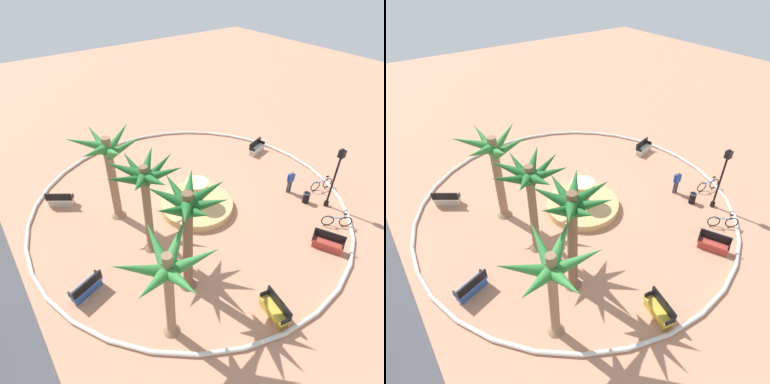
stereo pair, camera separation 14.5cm
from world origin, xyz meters
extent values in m
plane|color=tan|center=(0.00, 0.00, 0.00)|extent=(80.00, 80.00, 0.00)
torus|color=silver|center=(0.00, 0.00, 0.10)|extent=(19.29, 19.29, 0.20)
cylinder|color=tan|center=(-0.58, -0.09, 0.23)|extent=(4.41, 4.41, 0.45)
cylinder|color=teal|center=(-0.58, -0.09, 0.19)|extent=(3.88, 3.88, 0.34)
cylinder|color=tan|center=(-0.58, -0.09, 1.14)|extent=(0.79, 0.79, 1.38)
cylinder|color=#E0B370|center=(-0.58, -0.09, 1.89)|extent=(1.41, 1.41, 0.12)
cylinder|color=#8E6B4C|center=(1.60, 4.11, 2.61)|extent=(0.49, 0.49, 5.21)
cone|color=#8E6B4C|center=(1.60, 4.11, 0.25)|extent=(0.92, 0.92, 0.50)
cone|color=#337F38|center=(2.53, 4.21, 4.76)|extent=(2.17, 0.77, 1.41)
cone|color=#337F38|center=(2.13, 4.97, 4.93)|extent=(1.61, 2.13, 1.10)
cone|color=#337F38|center=(1.03, 4.93, 4.90)|extent=(1.70, 2.09, 1.15)
cone|color=#337F38|center=(0.65, 4.18, 4.79)|extent=(2.17, 0.71, 1.36)
cone|color=#337F38|center=(1.09, 3.38, 4.68)|extent=(1.64, 2.03, 1.54)
cone|color=#337F38|center=(2.03, 3.27, 4.78)|extent=(1.48, 2.15, 1.37)
cylinder|color=brown|center=(-4.94, 3.65, 2.76)|extent=(0.45, 0.45, 5.52)
cone|color=brown|center=(-4.94, 3.65, 0.25)|extent=(0.85, 0.85, 0.50)
cone|color=#1E6028|center=(-4.15, 3.63, 5.17)|extent=(1.81, 0.60, 1.21)
cone|color=#1E6028|center=(-4.33, 4.18, 5.22)|extent=(1.73, 1.61, 1.12)
cone|color=#1E6028|center=(-5.04, 4.38, 5.08)|extent=(0.81, 1.83, 1.36)
cone|color=#1E6028|center=(-5.58, 4.15, 5.25)|extent=(1.77, 1.56, 1.07)
cone|color=#1E6028|center=(-5.67, 3.71, 5.07)|extent=(1.80, 0.69, 1.37)
cone|color=#1E6028|center=(-5.53, 3.15, 5.15)|extent=(1.74, 1.58, 1.24)
cone|color=#1E6028|center=(-5.04, 2.83, 5.27)|extent=(0.78, 1.87, 1.03)
cone|color=#1E6028|center=(-4.32, 3.10, 5.28)|extent=(1.72, 1.62, 1.02)
cylinder|color=brown|center=(-1.85, 3.86, 2.59)|extent=(0.42, 0.42, 5.18)
cone|color=brown|center=(-1.85, 3.86, 0.25)|extent=(0.79, 0.79, 0.50)
cone|color=#1E6028|center=(-1.02, 3.93, 4.75)|extent=(1.97, 0.71, 1.36)
cone|color=#1E6028|center=(-1.18, 4.47, 4.93)|extent=(1.84, 1.73, 1.04)
cone|color=#1E6028|center=(-1.82, 4.73, 4.81)|extent=(0.63, 1.97, 1.26)
cone|color=#1E6028|center=(-2.55, 4.44, 4.90)|extent=(1.87, 1.68, 1.09)
cone|color=#1E6028|center=(-2.75, 3.82, 4.89)|extent=(1.99, 0.65, 1.10)
cone|color=#1E6028|center=(-2.39, 3.17, 4.84)|extent=(1.64, 1.89, 1.21)
cone|color=#1E6028|center=(-1.73, 3.04, 4.74)|extent=(0.83, 1.99, 1.37)
cone|color=#1E6028|center=(-1.19, 3.25, 4.92)|extent=(1.82, 1.74, 1.05)
cylinder|color=#8E6B4C|center=(-6.44, 5.56, 2.34)|extent=(0.39, 0.39, 4.68)
cone|color=#8E6B4C|center=(-6.44, 5.56, 0.25)|extent=(0.74, 0.74, 0.50)
cone|color=#337F38|center=(-5.53, 5.43, 4.28)|extent=(2.13, 0.85, 1.33)
cone|color=#337F38|center=(-6.11, 6.42, 4.26)|extent=(1.27, 2.13, 1.36)
cone|color=#337F38|center=(-6.91, 6.36, 4.28)|extent=(1.53, 2.07, 1.32)
cone|color=#337F38|center=(-7.36, 5.61, 4.27)|extent=(2.09, 0.65, 1.34)
cone|color=#337F38|center=(-6.84, 4.74, 4.26)|extent=(1.41, 2.10, 1.36)
cone|color=#337F38|center=(-5.87, 4.79, 4.37)|extent=(1.69, 2.02, 1.16)
cube|color=#335BA8|center=(-2.52, 7.72, 0.45)|extent=(0.97, 1.68, 0.12)
cube|color=black|center=(-2.72, 7.65, 0.75)|extent=(0.57, 1.55, 0.50)
cube|color=#2B4E8F|center=(-2.52, 7.72, 0.20)|extent=(0.89, 1.54, 0.39)
cube|color=black|center=(-2.76, 8.43, 0.59)|extent=(0.45, 0.22, 0.24)
cube|color=black|center=(-2.29, 7.01, 0.59)|extent=(0.45, 0.22, 0.24)
cube|color=gold|center=(-8.42, 1.57, 0.45)|extent=(1.66, 0.78, 0.12)
cube|color=black|center=(-8.46, 1.36, 0.75)|extent=(1.59, 0.37, 0.50)
cube|color=gold|center=(-8.42, 1.57, 0.20)|extent=(1.53, 0.72, 0.39)
cube|color=black|center=(-9.15, 1.71, 0.59)|extent=(0.16, 0.46, 0.24)
cube|color=black|center=(-7.68, 1.43, 0.59)|extent=(0.16, 0.46, 0.24)
cube|color=beige|center=(2.05, -7.87, 0.45)|extent=(0.89, 1.67, 0.12)
cube|color=black|center=(2.26, -7.82, 0.75)|extent=(0.48, 1.57, 0.50)
cube|color=#B6ADA0|center=(2.05, -7.87, 0.20)|extent=(0.82, 1.54, 0.39)
cube|color=black|center=(2.24, -8.60, 0.59)|extent=(0.46, 0.19, 0.24)
cube|color=black|center=(1.86, -7.14, 0.59)|extent=(0.46, 0.19, 0.24)
cube|color=#B73D33|center=(-7.36, -3.67, 0.45)|extent=(1.66, 1.16, 0.12)
cube|color=black|center=(-7.27, -3.86, 0.75)|extent=(1.47, 0.79, 0.50)
cube|color=#9C342B|center=(-7.36, -3.67, 0.20)|extent=(1.52, 1.07, 0.39)
cube|color=black|center=(-8.04, -4.01, 0.59)|extent=(0.27, 0.44, 0.24)
cube|color=black|center=(-6.69, -3.34, 0.59)|extent=(0.27, 0.44, 0.24)
cube|color=beige|center=(4.62, 6.55, 0.45)|extent=(1.33, 1.60, 0.12)
cube|color=black|center=(4.45, 6.67, 0.75)|extent=(0.99, 1.35, 0.50)
cube|color=#B6ADA0|center=(4.62, 6.55, 0.20)|extent=(1.22, 1.47, 0.39)
cube|color=black|center=(5.05, 7.17, 0.59)|extent=(0.41, 0.32, 0.24)
cube|color=black|center=(4.19, 5.94, 0.59)|extent=(0.41, 0.32, 0.24)
cylinder|color=black|center=(-5.13, -6.75, 1.74)|extent=(0.12, 0.12, 3.49)
cylinder|color=black|center=(-5.13, -6.75, 0.15)|extent=(0.28, 0.28, 0.30)
cube|color=black|center=(-5.13, -6.75, 3.71)|extent=(0.32, 0.32, 0.44)
sphere|color=#F2EDCC|center=(-5.13, -6.75, 3.71)|extent=(0.22, 0.22, 0.22)
cone|color=black|center=(-5.13, -6.75, 3.99)|extent=(0.20, 0.20, 0.18)
cylinder|color=black|center=(-4.15, -5.98, 0.35)|extent=(0.40, 0.40, 0.70)
torus|color=#4C4C51|center=(-4.15, -5.98, 0.70)|extent=(0.46, 0.46, 0.06)
torus|color=black|center=(-3.74, -7.43, 0.36)|extent=(0.23, 0.71, 0.72)
torus|color=black|center=(-3.97, -8.40, 0.36)|extent=(0.23, 0.71, 0.72)
cylinder|color=#1E66B2|center=(-3.85, -7.92, 0.59)|extent=(0.27, 0.94, 0.05)
cylinder|color=#1E66B2|center=(-3.93, -8.26, 0.74)|extent=(0.04, 0.04, 0.30)
cube|color=black|center=(-3.93, -8.26, 0.91)|extent=(0.14, 0.22, 0.06)
cylinder|color=#1E66B2|center=(-3.75, -7.48, 0.73)|extent=(0.43, 0.13, 0.03)
torus|color=black|center=(-6.25, -5.24, 0.36)|extent=(0.52, 0.58, 0.72)
torus|color=black|center=(-6.91, -5.99, 0.36)|extent=(0.52, 0.58, 0.72)
cylinder|color=#1E66B2|center=(-6.58, -5.62, 0.59)|extent=(0.66, 0.75, 0.05)
cylinder|color=#1E66B2|center=(-6.81, -5.88, 0.74)|extent=(0.04, 0.04, 0.30)
cube|color=black|center=(-6.81, -5.88, 0.91)|extent=(0.21, 0.22, 0.06)
cylinder|color=#1E66B2|center=(-6.29, -5.28, 0.73)|extent=(0.35, 0.31, 0.03)
cylinder|color=#33333D|center=(-2.84, -6.02, 0.43)|extent=(0.14, 0.14, 0.86)
cylinder|color=#33333D|center=(-2.77, -5.85, 0.43)|extent=(0.14, 0.14, 0.86)
cube|color=#2D4CA5|center=(-2.80, -5.94, 1.14)|extent=(0.31, 0.39, 0.56)
sphere|color=tan|center=(-2.80, -5.94, 1.54)|extent=(0.22, 0.22, 0.22)
cylinder|color=#2D4CA5|center=(-2.88, -6.14, 1.14)|extent=(0.09, 0.09, 0.53)
cylinder|color=#2D4CA5|center=(-2.73, -5.73, 1.14)|extent=(0.09, 0.09, 0.53)
camera|label=1|loc=(-12.89, 9.19, 12.95)|focal=30.40mm
camera|label=2|loc=(-12.97, 9.07, 12.95)|focal=30.40mm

